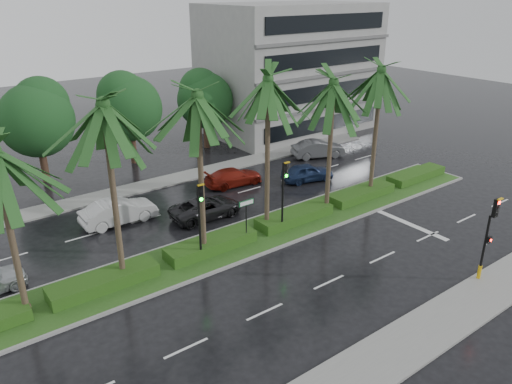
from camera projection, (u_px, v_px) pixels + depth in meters
ground at (266, 243)px, 28.11m from camera, size 120.00×120.00×0.00m
near_sidewalk at (419, 336)px, 20.57m from camera, size 40.00×2.40×0.12m
far_sidewalk at (166, 181)px, 36.93m from camera, size 40.00×2.00×0.12m
median at (255, 236)px, 28.82m from camera, size 36.00×4.00×0.15m
hedge at (255, 230)px, 28.67m from camera, size 35.20×1.40×0.60m
lane_markings at (311, 231)px, 29.48m from camera, size 34.00×13.06×0.01m
palm_row at (235, 106)px, 25.17m from camera, size 26.30×4.20×9.58m
signal_near at (489, 236)px, 23.58m from camera, size 0.34×0.45×4.36m
signal_median_left at (200, 211)px, 24.95m from camera, size 0.34×0.42×4.36m
signal_median_right at (284, 187)px, 28.02m from camera, size 0.34×0.42×4.36m
street_sign at (246, 211)px, 27.09m from camera, size 0.95×0.09×2.60m
bg_trees at (132, 107)px, 39.47m from camera, size 32.43×5.28×7.63m
building at (289, 68)px, 48.56m from camera, size 16.00×10.00×12.00m
car_white at (119, 211)px, 30.28m from camera, size 1.66×4.61×1.51m
car_darkgrey at (206, 208)px, 31.07m from camera, size 2.28×4.67×1.28m
car_red at (234, 177)px, 36.15m from camera, size 2.17×4.47×1.25m
car_blue at (307, 172)px, 36.91m from camera, size 2.50×4.16×1.32m
car_grey at (318, 149)px, 42.00m from camera, size 3.06×4.72×1.47m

